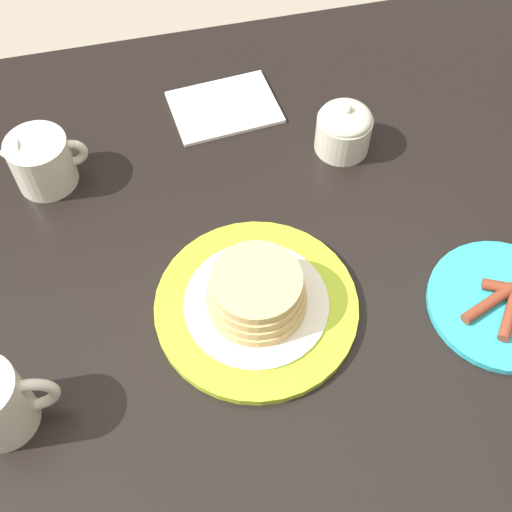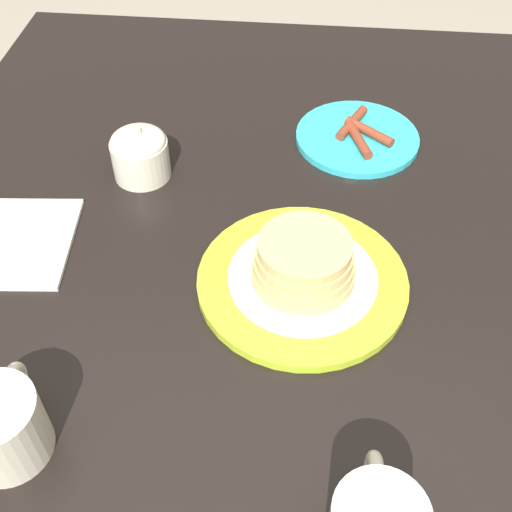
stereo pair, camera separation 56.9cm
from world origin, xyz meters
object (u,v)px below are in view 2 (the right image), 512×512
(napkin, at_px, (25,242))
(side_plate_bacon, at_px, (357,137))
(pancake_plate, at_px, (303,272))
(sugar_bowl, at_px, (140,153))

(napkin, bearing_deg, side_plate_bacon, -58.18)
(pancake_plate, distance_m, napkin, 0.35)
(side_plate_bacon, height_order, sugar_bowl, sugar_bowl)
(pancake_plate, height_order, side_plate_bacon, pancake_plate)
(pancake_plate, xyz_separation_m, sugar_bowl, (0.18, 0.23, 0.01))
(sugar_bowl, bearing_deg, side_plate_bacon, -69.92)
(side_plate_bacon, relative_size, napkin, 1.09)
(pancake_plate, xyz_separation_m, side_plate_bacon, (0.29, -0.07, -0.02))
(pancake_plate, relative_size, sugar_bowl, 3.09)
(pancake_plate, xyz_separation_m, napkin, (0.03, 0.35, -0.02))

